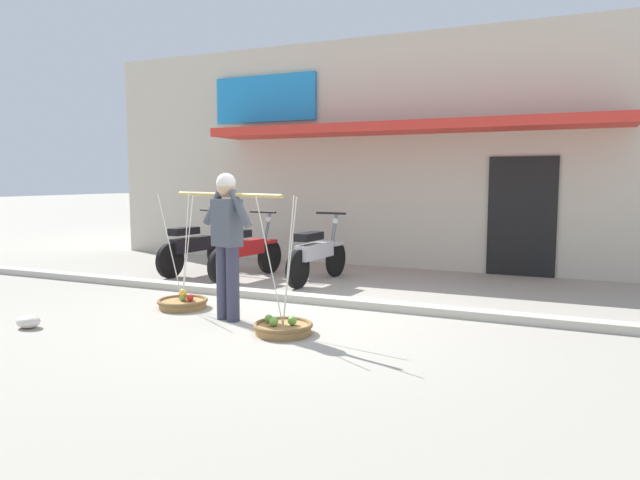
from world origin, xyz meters
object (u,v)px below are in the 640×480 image
at_px(fruit_vendor, 227,236).
at_px(fruit_basket_left_side, 183,302).
at_px(fruit_basket_right_side, 283,327).
at_px(motorcycle_nearest_shop, 194,247).
at_px(plastic_litter_bag, 28,322).
at_px(motorcycle_third_in_row, 317,254).
at_px(motorcycle_second_in_row, 245,251).

bearing_deg(fruit_vendor, fruit_basket_left_side, 161.91).
height_order(fruit_basket_left_side, fruit_basket_right_side, same).
xyz_separation_m(fruit_basket_left_side, motorcycle_nearest_shop, (-1.51, 2.30, 0.38)).
height_order(fruit_basket_left_side, plastic_litter_bag, fruit_basket_left_side).
xyz_separation_m(motorcycle_third_in_row, plastic_litter_bag, (-1.74, -3.84, -0.38)).
bearing_deg(fruit_basket_left_side, fruit_vendor, -18.09).
xyz_separation_m(fruit_vendor, motorcycle_nearest_shop, (-2.37, 2.59, -0.53)).
bearing_deg(fruit_basket_left_side, motorcycle_third_in_row, 71.26).
distance_m(fruit_vendor, fruit_basket_left_side, 1.28).
height_order(fruit_vendor, motorcycle_third_in_row, fruit_vendor).
xyz_separation_m(fruit_vendor, motorcycle_third_in_row, (-0.07, 2.63, -0.53)).
height_order(fruit_vendor, fruit_basket_left_side, fruit_vendor).
distance_m(fruit_vendor, motorcycle_second_in_row, 2.83).
height_order(motorcycle_nearest_shop, plastic_litter_bag, motorcycle_nearest_shop).
xyz_separation_m(fruit_vendor, motorcycle_second_in_row, (-1.27, 2.47, -0.53)).
relative_size(fruit_vendor, plastic_litter_bag, 6.22).
bearing_deg(motorcycle_second_in_row, motorcycle_third_in_row, 7.54).
distance_m(fruit_basket_right_side, plastic_litter_bag, 2.82).
distance_m(motorcycle_nearest_shop, motorcycle_third_in_row, 2.31).
bearing_deg(motorcycle_nearest_shop, fruit_vendor, -47.48).
relative_size(fruit_basket_right_side, motorcycle_nearest_shop, 0.80).
distance_m(fruit_basket_left_side, motorcycle_second_in_row, 2.26).
height_order(fruit_basket_left_side, motorcycle_third_in_row, fruit_basket_left_side).
distance_m(fruit_basket_left_side, motorcycle_third_in_row, 2.51).
bearing_deg(motorcycle_second_in_row, fruit_basket_left_side, -79.40).
bearing_deg(fruit_vendor, fruit_basket_right_side, -17.96).
xyz_separation_m(fruit_vendor, plastic_litter_bag, (-1.80, -1.20, -0.91)).
bearing_deg(motorcycle_second_in_row, motorcycle_nearest_shop, 174.06).
bearing_deg(fruit_basket_right_side, fruit_vendor, 162.04).
bearing_deg(fruit_basket_right_side, motorcycle_second_in_row, 127.80).
bearing_deg(fruit_basket_left_side, fruit_basket_right_side, -18.03).
relative_size(fruit_vendor, fruit_basket_right_side, 1.20).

